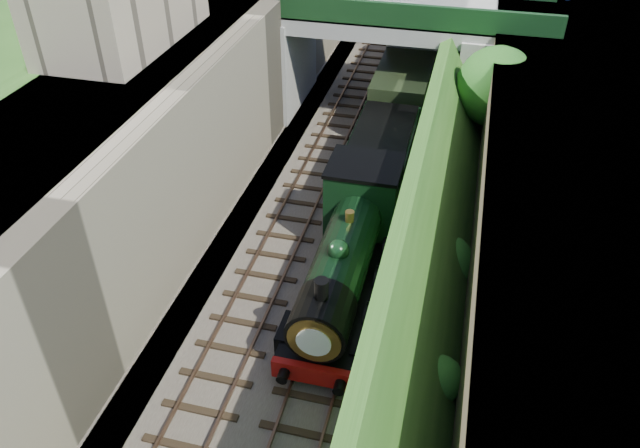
% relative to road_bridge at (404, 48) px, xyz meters
% --- Properties ---
extents(trackbed, '(10.00, 90.00, 0.20)m').
position_rel_road_bridge_xyz_m(trackbed, '(-0.94, -4.00, -3.98)').
color(trackbed, '#473F38').
rests_on(trackbed, ground).
extents(retaining_wall, '(1.00, 90.00, 7.00)m').
position_rel_road_bridge_xyz_m(retaining_wall, '(-6.44, -4.00, -0.58)').
color(retaining_wall, '#756B56').
rests_on(retaining_wall, ground).
extents(street_plateau_left, '(6.00, 90.00, 7.00)m').
position_rel_road_bridge_xyz_m(street_plateau_left, '(-9.94, -4.00, -0.58)').
color(street_plateau_left, '#262628').
rests_on(street_plateau_left, ground).
extents(street_plateau_right, '(8.00, 90.00, 6.25)m').
position_rel_road_bridge_xyz_m(street_plateau_right, '(8.56, -4.00, -0.95)').
color(street_plateau_right, '#262628').
rests_on(street_plateau_right, ground).
extents(embankment_slope, '(4.58, 90.00, 6.36)m').
position_rel_road_bridge_xyz_m(embankment_slope, '(3.98, -3.85, -1.43)').
color(embankment_slope, '#1E4714').
rests_on(embankment_slope, ground).
extents(track_left, '(2.50, 90.00, 0.20)m').
position_rel_road_bridge_xyz_m(track_left, '(-2.94, -4.00, -3.83)').
color(track_left, black).
rests_on(track_left, trackbed).
extents(track_right, '(2.50, 90.00, 0.20)m').
position_rel_road_bridge_xyz_m(track_right, '(0.26, -4.00, -3.83)').
color(track_right, black).
rests_on(track_right, trackbed).
extents(road_bridge, '(16.00, 6.40, 7.25)m').
position_rel_road_bridge_xyz_m(road_bridge, '(0.00, 0.00, 0.00)').
color(road_bridge, gray).
rests_on(road_bridge, ground).
extents(tree, '(3.60, 3.80, 6.60)m').
position_rel_road_bridge_xyz_m(tree, '(4.97, -5.55, 0.57)').
color(tree, black).
rests_on(tree, ground).
extents(locomotive, '(3.10, 10.22, 3.83)m').
position_rel_road_bridge_xyz_m(locomotive, '(0.26, -15.40, -2.18)').
color(locomotive, black).
rests_on(locomotive, trackbed).
extents(tender, '(2.70, 6.00, 3.05)m').
position_rel_road_bridge_xyz_m(tender, '(0.26, -8.04, -2.46)').
color(tender, black).
rests_on(tender, trackbed).
extents(coach_front, '(2.90, 18.00, 3.70)m').
position_rel_road_bridge_xyz_m(coach_front, '(0.26, 4.56, -2.03)').
color(coach_front, black).
rests_on(coach_front, trackbed).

